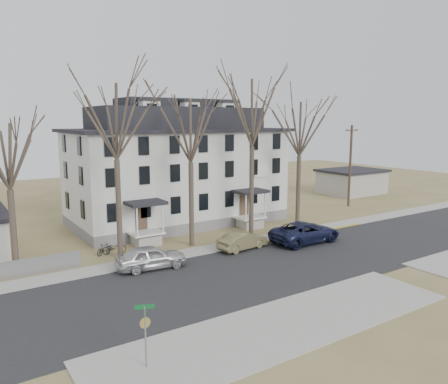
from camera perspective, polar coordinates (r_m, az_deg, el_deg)
ground at (r=31.29m, az=13.02°, el=-9.62°), size 120.00×120.00×0.00m
main_road at (r=32.62m, az=10.45°, el=-8.74°), size 120.00×10.00×0.04m
far_sidewalk at (r=36.97m, az=3.99°, el=-6.43°), size 120.00×2.00×0.08m
near_sidewalk_left at (r=22.79m, az=7.93°, el=-16.90°), size 20.00×5.00×0.08m
yellow_curb at (r=39.47m, az=10.60°, el=-5.55°), size 14.00×0.25×0.06m
boarding_house at (r=43.21m, az=-6.10°, el=3.11°), size 20.80×12.36×12.05m
distant_building at (r=62.92m, az=16.34°, el=1.34°), size 8.50×6.50×3.35m
tree_far_left at (r=31.88m, az=-14.04°, el=9.62°), size 8.40×8.40×13.72m
tree_mid_left at (r=34.35m, az=-4.41°, el=8.59°), size 7.80×7.80×12.74m
tree_center at (r=37.63m, az=3.73°, el=10.92°), size 9.00×9.00×14.70m
tree_mid_right at (r=41.16m, az=9.90°, el=8.60°), size 7.80×7.80×12.74m
tree_bungalow at (r=30.34m, az=-26.47°, el=4.74°), size 6.60×6.60×10.78m
utility_pole_far at (r=53.01m, az=16.15°, el=3.42°), size 2.00×0.28×9.50m
car_silver at (r=30.45m, az=-9.52°, el=-8.44°), size 4.92×2.40×1.62m
car_tan at (r=34.40m, az=2.43°, el=-6.42°), size 4.39×1.98×1.40m
car_navy at (r=36.86m, az=10.56°, el=-5.23°), size 6.21×2.88×1.72m
bicycle_left at (r=34.32m, az=-14.16°, el=-7.12°), size 1.91×0.97×0.96m
bicycle_right at (r=34.26m, az=-15.38°, el=-7.26°), size 1.51×1.10×0.90m
street_sign at (r=18.68m, az=-10.26°, el=-16.95°), size 0.79×0.79×2.77m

